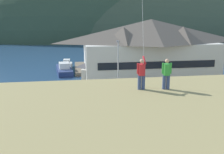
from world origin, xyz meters
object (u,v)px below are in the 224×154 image
(parked_car_back_row_left, at_px, (134,103))
(parked_car_mid_row_near, at_px, (174,105))
(moored_boat_outer_mooring, at_px, (100,66))
(wharf_dock, at_px, (83,68))
(parked_car_lone_by_shed, at_px, (71,108))
(harbor_lodge, at_px, (151,49))
(person_kite_flyer, at_px, (142,73))
(parking_light_pole, at_px, (118,68))
(parked_car_front_row_red, at_px, (224,117))
(storage_shed_waterside, at_px, (99,71))
(moored_boat_inner_slip, at_px, (64,69))
(person_companion, at_px, (167,73))
(parked_car_front_row_silver, at_px, (143,126))
(parked_car_mid_row_center, at_px, (85,128))
(moored_boat_wharfside, at_px, (67,66))

(parked_car_back_row_left, height_order, parked_car_mid_row_near, same)
(moored_boat_outer_mooring, bearing_deg, wharf_dock, 176.83)
(parked_car_back_row_left, distance_m, parked_car_lone_by_shed, 7.37)
(harbor_lodge, relative_size, moored_boat_outer_mooring, 3.14)
(moored_boat_outer_mooring, relative_size, person_kite_flyer, 3.95)
(parking_light_pole, bearing_deg, parked_car_front_row_red, -43.96)
(storage_shed_waterside, bearing_deg, parked_car_back_row_left, -77.59)
(parked_car_back_row_left, xyz_separation_m, parked_car_front_row_red, (7.94, -5.49, 0.00))
(moored_boat_inner_slip, relative_size, parking_light_pole, 1.10)
(moored_boat_inner_slip, xyz_separation_m, parked_car_front_row_red, (16.72, -27.58, 0.34))
(moored_boat_outer_mooring, xyz_separation_m, person_companion, (-0.10, -38.33, 7.15))
(harbor_lodge, bearing_deg, parked_car_back_row_left, -113.55)
(storage_shed_waterside, distance_m, parking_light_pole, 9.88)
(storage_shed_waterside, distance_m, person_companion, 27.68)
(parked_car_front_row_red, bearing_deg, parked_car_back_row_left, 145.36)
(moored_boat_outer_mooring, bearing_deg, parked_car_front_row_red, -72.26)
(person_kite_flyer, bearing_deg, parked_car_front_row_silver, 72.97)
(parked_car_lone_by_shed, xyz_separation_m, parking_light_pole, (5.99, 3.89, 3.52))
(harbor_lodge, height_order, parked_car_lone_by_shed, harbor_lodge)
(parked_car_mid_row_center, bearing_deg, parked_car_lone_by_shed, 103.46)
(parked_car_back_row_left, height_order, parked_car_lone_by_shed, same)
(moored_boat_wharfside, bearing_deg, parked_car_mid_row_center, -85.82)
(person_kite_flyer, bearing_deg, storage_shed_waterside, 89.56)
(parked_car_lone_by_shed, relative_size, parked_car_front_row_red, 0.99)
(parked_car_lone_by_shed, xyz_separation_m, parked_car_front_row_red, (15.29, -5.08, 0.00))
(moored_boat_outer_mooring, bearing_deg, parked_car_mid_row_near, -77.17)
(storage_shed_waterside, distance_m, moored_boat_outer_mooring, 11.43)
(wharf_dock, height_order, person_kite_flyer, person_kite_flyer)
(harbor_lodge, height_order, moored_boat_inner_slip, harbor_lodge)
(wharf_dock, height_order, parked_car_back_row_left, parked_car_back_row_left)
(harbor_lodge, relative_size, wharf_dock, 1.99)
(parked_car_mid_row_near, bearing_deg, parked_car_front_row_silver, -135.40)
(moored_boat_inner_slip, xyz_separation_m, parked_car_back_row_left, (8.78, -22.10, 0.34))
(moored_boat_wharfside, relative_size, parked_car_front_row_silver, 1.38)
(moored_boat_wharfside, bearing_deg, person_kite_flyer, -82.42)
(moored_boat_wharfside, bearing_deg, moored_boat_inner_slip, -97.21)
(moored_boat_wharfside, distance_m, parked_car_lone_by_shed, 26.11)
(storage_shed_waterside, xyz_separation_m, parked_car_mid_row_center, (-3.16, -18.99, -1.18))
(wharf_dock, distance_m, parked_car_mid_row_center, 30.46)
(parked_car_mid_row_near, distance_m, person_companion, 15.57)
(parked_car_lone_by_shed, relative_size, person_companion, 2.46)
(moored_boat_inner_slip, relative_size, parked_car_mid_row_center, 2.01)
(parked_car_front_row_red, bearing_deg, parked_car_front_row_silver, -174.23)
(harbor_lodge, height_order, person_kite_flyer, harbor_lodge)
(storage_shed_waterside, bearing_deg, person_kite_flyer, -90.44)
(harbor_lodge, distance_m, moored_boat_wharfside, 19.37)
(parked_car_lone_by_shed, bearing_deg, person_kite_flyer, -72.38)
(moored_boat_inner_slip, xyz_separation_m, parked_car_mid_row_center, (2.77, -28.12, 0.34))
(person_companion, bearing_deg, parked_car_front_row_red, 41.89)
(moored_boat_outer_mooring, distance_m, parked_car_front_row_silver, 30.60)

